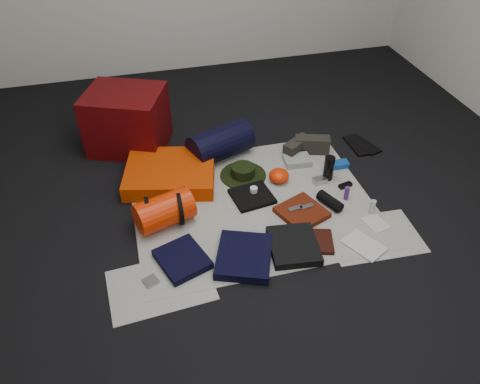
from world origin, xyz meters
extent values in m
cube|color=black|center=(0.00, 0.00, -0.01)|extent=(4.50, 4.50, 0.02)
cube|color=beige|center=(0.00, 0.00, 0.00)|extent=(1.60, 1.30, 0.01)
cube|color=beige|center=(-0.70, -0.55, 0.00)|extent=(0.61, 0.44, 0.00)
cube|color=beige|center=(0.65, -0.50, 0.00)|extent=(0.60, 0.43, 0.00)
cube|color=#4F0507|center=(-0.75, 0.93, 0.23)|extent=(0.70, 0.65, 0.47)
cube|color=#C73502|center=(-0.50, 0.40, 0.06)|extent=(0.73, 0.64, 0.11)
cylinder|color=red|center=(-0.60, -0.05, 0.11)|extent=(0.41, 0.31, 0.21)
cylinder|color=black|center=(-0.70, -0.05, 0.11)|extent=(0.02, 0.22, 0.22)
cylinder|color=black|center=(-0.50, -0.05, 0.11)|extent=(0.02, 0.22, 0.22)
cylinder|color=black|center=(-0.09, 0.59, 0.13)|extent=(0.53, 0.40, 0.25)
cylinder|color=black|center=(0.02, 0.31, 0.01)|extent=(0.38, 0.38, 0.01)
cylinder|color=black|center=(0.02, 0.31, 0.05)|extent=(0.17, 0.17, 0.08)
cube|color=#2C2822|center=(0.49, 0.48, 0.07)|extent=(0.25, 0.21, 0.12)
cube|color=#2C2822|center=(0.62, 0.48, 0.07)|extent=(0.28, 0.17, 0.13)
cube|color=black|center=(0.99, 0.46, 0.01)|extent=(0.11, 0.29, 0.02)
cube|color=black|center=(1.05, 0.46, 0.01)|extent=(0.20, 0.32, 0.02)
cube|color=black|center=(-0.55, -0.41, 0.03)|extent=(0.34, 0.37, 0.05)
cube|color=black|center=(-0.19, -0.49, 0.03)|extent=(0.43, 0.45, 0.06)
cube|color=black|center=(0.12, -0.47, 0.03)|extent=(0.33, 0.36, 0.05)
cube|color=black|center=(0.01, 0.05, 0.02)|extent=(0.30, 0.29, 0.03)
cube|color=#541809|center=(0.28, -0.19, 0.02)|extent=(0.36, 0.36, 0.04)
ellipsoid|color=red|center=(0.25, 0.19, 0.05)|extent=(0.17, 0.17, 0.10)
cube|color=gray|center=(0.45, 0.36, 0.03)|extent=(0.21, 0.16, 0.05)
cylinder|color=black|center=(0.60, 0.13, 0.10)|extent=(0.08, 0.08, 0.19)
cylinder|color=black|center=(0.50, -0.16, 0.04)|extent=(0.14, 0.20, 0.07)
cube|color=#ABAAAF|center=(0.53, 0.09, 0.03)|extent=(0.10, 0.06, 0.04)
cube|color=#0F4496|center=(0.75, 0.24, 0.03)|extent=(0.13, 0.08, 0.04)
cylinder|color=#4B226F|center=(0.63, -0.12, 0.06)|extent=(0.04, 0.04, 0.10)
cylinder|color=#A3A8A3|center=(0.74, -0.30, 0.06)|extent=(0.04, 0.04, 0.11)
cube|color=black|center=(0.31, -0.48, 0.02)|extent=(0.18, 0.23, 0.03)
cube|color=#BABAB1|center=(0.55, -0.57, 0.01)|extent=(0.26, 0.29, 0.01)
cube|color=#BABAB1|center=(0.72, -0.40, 0.01)|extent=(0.15, 0.18, 0.01)
cube|color=black|center=(0.69, 0.00, 0.02)|extent=(0.11, 0.06, 0.02)
cube|color=#ABAAAF|center=(-0.75, -0.52, 0.01)|extent=(0.10, 0.10, 0.01)
cylinder|color=silver|center=(0.03, 0.08, 0.05)|extent=(0.05, 0.05, 0.04)
cube|color=#ABAAAF|center=(0.24, -0.17, 0.05)|extent=(0.10, 0.05, 0.01)
cube|color=#ABAAAF|center=(0.32, -0.17, 0.05)|extent=(0.10, 0.05, 0.01)
camera|label=1|loc=(-0.70, -2.32, 2.10)|focal=35.00mm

